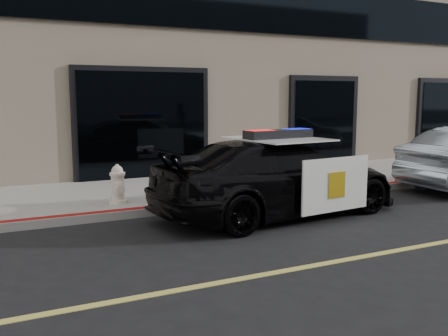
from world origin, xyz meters
name	(u,v)px	position (x,y,z in m)	size (l,w,h in m)	color
ground	(367,256)	(0.00, 0.00, 0.00)	(120.00, 120.00, 0.00)	black
sidewalk_n	(209,188)	(0.00, 5.25, 0.07)	(60.00, 3.50, 0.15)	gray
police_car	(278,177)	(0.18, 2.57, 0.70)	(2.90, 5.18, 1.57)	black
fire_hydrant	(118,185)	(-2.37, 4.15, 0.50)	(0.34, 0.47, 0.74)	beige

